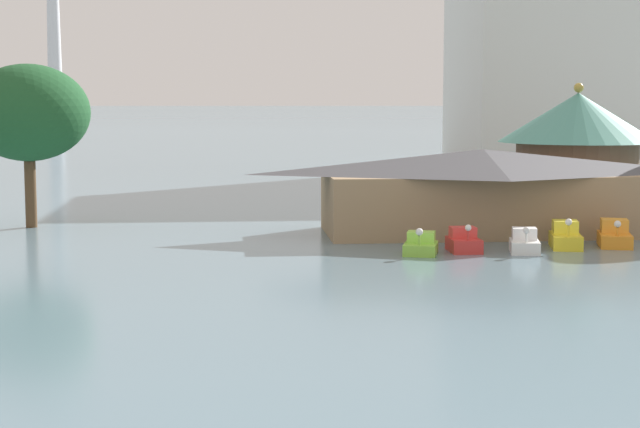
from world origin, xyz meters
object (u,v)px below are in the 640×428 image
object	(u,v)px
boathouse	(483,189)
shoreline_tree_tall_left	(28,113)
pedal_boat_lime	(421,245)
pedal_boat_yellow	(565,237)
pedal_boat_white	(524,243)
pedal_boat_orange	(615,236)
green_roof_pavilion	(577,144)
pedal_boat_red	(464,242)
background_building_block	(572,48)

from	to	relation	value
boathouse	shoreline_tree_tall_left	xyz separation A→B (m)	(-27.45, 5.35, 4.50)
pedal_boat_lime	pedal_boat_yellow	world-z (taller)	pedal_boat_yellow
pedal_boat_white	pedal_boat_orange	world-z (taller)	pedal_boat_orange
green_roof_pavilion	shoreline_tree_tall_left	distance (m)	37.79
pedal_boat_yellow	boathouse	size ratio (longest dim) A/B	0.16
pedal_boat_red	pedal_boat_white	size ratio (longest dim) A/B	0.87
pedal_boat_orange	background_building_block	world-z (taller)	background_building_block
boathouse	pedal_boat_yellow	bearing A→B (deg)	-64.58
pedal_boat_white	pedal_boat_yellow	distance (m)	3.11
background_building_block	pedal_boat_yellow	bearing A→B (deg)	-108.81
green_roof_pavilion	background_building_block	distance (m)	38.92
shoreline_tree_tall_left	pedal_boat_yellow	bearing A→B (deg)	-20.97
pedal_boat_red	green_roof_pavilion	world-z (taller)	green_roof_pavilion
pedal_boat_orange	green_roof_pavilion	bearing A→B (deg)	-177.30
green_roof_pavilion	pedal_boat_orange	bearing A→B (deg)	-102.43
pedal_boat_yellow	green_roof_pavilion	world-z (taller)	green_roof_pavilion
pedal_boat_white	pedal_boat_orange	size ratio (longest dim) A/B	0.81
pedal_boat_yellow	shoreline_tree_tall_left	size ratio (longest dim) A/B	0.31
pedal_boat_white	pedal_boat_yellow	size ratio (longest dim) A/B	0.81
green_roof_pavilion	pedal_boat_lime	bearing A→B (deg)	-127.55
pedal_boat_yellow	boathouse	world-z (taller)	boathouse
pedal_boat_lime	pedal_boat_red	bearing A→B (deg)	121.27
background_building_block	boathouse	bearing A→B (deg)	-114.17
pedal_boat_red	pedal_boat_lime	bearing A→B (deg)	-74.42
pedal_boat_white	pedal_boat_orange	bearing A→B (deg)	119.96
green_roof_pavilion	shoreline_tree_tall_left	xyz separation A→B (m)	(-37.20, -6.25, 2.36)
pedal_boat_lime	shoreline_tree_tall_left	bearing A→B (deg)	-105.09
pedal_boat_red	pedal_boat_white	xyz separation A→B (m)	(3.10, -0.64, -0.01)
pedal_boat_yellow	pedal_boat_white	bearing A→B (deg)	-48.58
pedal_boat_lime	green_roof_pavilion	world-z (taller)	green_roof_pavilion
pedal_boat_white	green_roof_pavilion	xyz separation A→B (m)	(9.46, 19.44, 4.26)
pedal_boat_orange	shoreline_tree_tall_left	xyz separation A→B (m)	(-33.31, 11.36, 6.55)
pedal_boat_red	boathouse	size ratio (longest dim) A/B	0.11
pedal_boat_white	background_building_block	xyz separation A→B (m)	(21.13, 55.58, 12.79)
pedal_boat_red	shoreline_tree_tall_left	xyz separation A→B (m)	(-24.64, 12.56, 6.61)
pedal_boat_lime	shoreline_tree_tall_left	distance (m)	26.71
pedal_boat_orange	shoreline_tree_tall_left	world-z (taller)	shoreline_tree_tall_left
boathouse	background_building_block	distance (m)	53.39
background_building_block	pedal_boat_white	bearing A→B (deg)	-110.82
pedal_boat_orange	shoreline_tree_tall_left	size ratio (longest dim) A/B	0.31
pedal_boat_red	pedal_boat_orange	world-z (taller)	pedal_boat_orange
pedal_boat_yellow	pedal_boat_lime	bearing A→B (deg)	-67.08
shoreline_tree_tall_left	background_building_block	distance (m)	64.98
pedal_boat_orange	shoreline_tree_tall_left	bearing A→B (deg)	-93.70
pedal_boat_lime	background_building_block	world-z (taller)	background_building_block
pedal_boat_yellow	background_building_block	size ratio (longest dim) A/B	0.12
pedal_boat_lime	background_building_block	bearing A→B (deg)	170.09
pedal_boat_red	background_building_block	world-z (taller)	background_building_block
boathouse	green_roof_pavilion	world-z (taller)	green_roof_pavilion
pedal_boat_yellow	shoreline_tree_tall_left	xyz separation A→B (m)	(-30.46, 11.67, 6.55)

